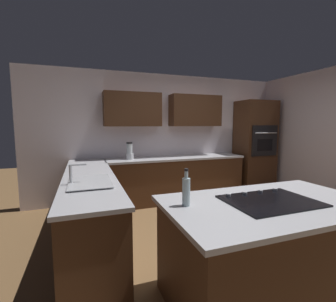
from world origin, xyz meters
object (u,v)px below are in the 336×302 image
wall_oven (255,147)px  cooktop (270,201)px  blender (130,152)px  sink_unit (89,182)px  oil_bottle (186,191)px

wall_oven → cooktop: (2.22, 2.88, -0.14)m
wall_oven → cooktop: size_ratio=2.75×
wall_oven → blender: size_ratio=6.39×
sink_unit → cooktop: bearing=140.4°
sink_unit → oil_bottle: (-0.73, 1.06, 0.11)m
sink_unit → blender: size_ratio=2.14×
sink_unit → cooktop: size_ratio=0.92×
oil_bottle → cooktop: bearing=168.5°
cooktop → wall_oven: bearing=-127.6°
blender → cooktop: bearing=103.2°
sink_unit → cooktop: sink_unit is taller
blender → oil_bottle: bearing=89.0°
sink_unit → oil_bottle: oil_bottle is taller
wall_oven → blender: 2.90m
wall_oven → cooktop: wall_oven is taller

